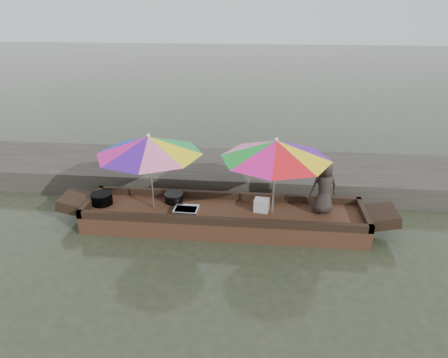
# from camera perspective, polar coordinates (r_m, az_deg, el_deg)

# --- Properties ---
(water) EXTENTS (80.00, 80.00, 0.00)m
(water) POSITION_cam_1_polar(r_m,az_deg,el_deg) (8.12, -0.07, -6.76)
(water) COLOR #293021
(water) RESTS_ON ground
(dock) EXTENTS (22.00, 2.20, 0.50)m
(dock) POSITION_cam_1_polar(r_m,az_deg,el_deg) (9.97, 1.21, 0.89)
(dock) COLOR #2D2B26
(dock) RESTS_ON ground
(boat_hull) EXTENTS (5.53, 1.20, 0.35)m
(boat_hull) POSITION_cam_1_polar(r_m,az_deg,el_deg) (8.03, -0.07, -5.68)
(boat_hull) COLOR black
(boat_hull) RESTS_ON water
(cooking_pot) EXTENTS (0.43, 0.43, 0.23)m
(cooking_pot) POSITION_cam_1_polar(r_m,az_deg,el_deg) (8.55, -17.06, -2.71)
(cooking_pot) COLOR black
(cooking_pot) RESTS_ON boat_hull
(tray_crayfish) EXTENTS (0.48, 0.34, 0.09)m
(tray_crayfish) POSITION_cam_1_polar(r_m,az_deg,el_deg) (7.89, -5.46, -4.56)
(tray_crayfish) COLOR silver
(tray_crayfish) RESTS_ON boat_hull
(tray_scallop) EXTENTS (0.48, 0.33, 0.06)m
(tray_scallop) POSITION_cam_1_polar(r_m,az_deg,el_deg) (7.99, -5.35, -4.29)
(tray_scallop) COLOR silver
(tray_scallop) RESTS_ON boat_hull
(charcoal_grill) EXTENTS (0.37, 0.37, 0.17)m
(charcoal_grill) POSITION_cam_1_polar(r_m,az_deg,el_deg) (8.33, -7.17, -2.70)
(charcoal_grill) COLOR black
(charcoal_grill) RESTS_ON boat_hull
(supply_bag) EXTENTS (0.31, 0.26, 0.26)m
(supply_bag) POSITION_cam_1_polar(r_m,az_deg,el_deg) (7.92, 5.39, -3.73)
(supply_bag) COLOR silver
(supply_bag) RESTS_ON boat_hull
(vendor) EXTENTS (0.58, 0.44, 1.07)m
(vendor) POSITION_cam_1_polar(r_m,az_deg,el_deg) (7.91, 14.12, -1.17)
(vendor) COLOR #2B2522
(vendor) RESTS_ON boat_hull
(umbrella_bow) EXTENTS (2.22, 2.22, 1.55)m
(umbrella_bow) POSITION_cam_1_polar(r_m,az_deg,el_deg) (7.87, -10.37, 0.96)
(umbrella_bow) COLOR green
(umbrella_bow) RESTS_ON boat_hull
(umbrella_stern) EXTENTS (2.23, 2.23, 1.55)m
(umbrella_stern) POSITION_cam_1_polar(r_m,az_deg,el_deg) (7.58, 7.22, 0.27)
(umbrella_stern) COLOR #5C14A5
(umbrella_stern) RESTS_ON boat_hull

